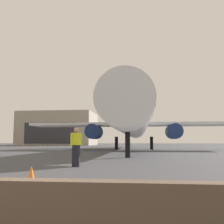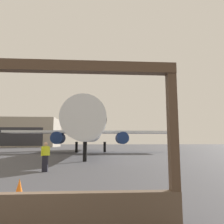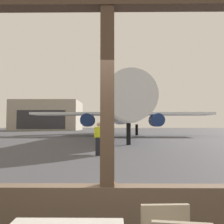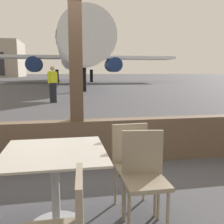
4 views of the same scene
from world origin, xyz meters
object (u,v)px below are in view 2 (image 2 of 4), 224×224
ground_crew_worker (45,156)px  distant_hangar (26,133)px  airplane (90,130)px  traffic_cone (19,190)px

ground_crew_worker → distant_hangar: 69.16m
airplane → distant_hangar: (-23.91, 44.21, 1.25)m
airplane → distant_hangar: size_ratio=1.70×
traffic_cone → distant_hangar: size_ratio=0.03×
traffic_cone → distant_hangar: (-22.66, 71.86, 4.59)m
traffic_cone → distant_hangar: distant_hangar is taller
airplane → traffic_cone: size_ratio=56.91×
ground_crew_worker → distant_hangar: size_ratio=0.08×
ground_crew_worker → distant_hangar: distant_hangar is taller
airplane → traffic_cone: 27.88m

